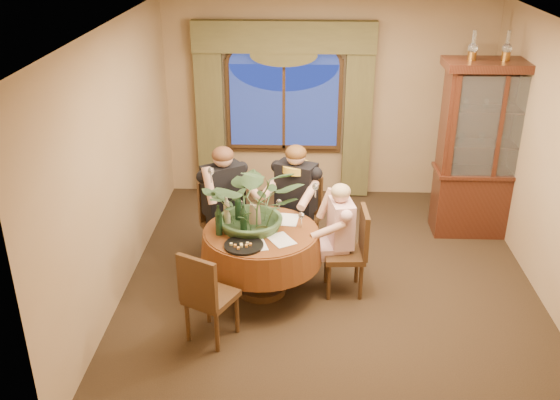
{
  "coord_description": "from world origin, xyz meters",
  "views": [
    {
      "loc": [
        -0.32,
        -5.99,
        3.77
      ],
      "look_at": [
        -0.55,
        -0.22,
        1.1
      ],
      "focal_mm": 40.0,
      "sensor_mm": 36.0,
      "label": 1
    }
  ],
  "objects_px": {
    "dining_table": "(261,261)",
    "olive_bowl": "(263,231)",
    "oil_lamp_right": "(542,46)",
    "wine_bottle_2": "(243,220)",
    "person_back": "(224,205)",
    "person_pink": "(340,236)",
    "stoneware_vase": "(255,214)",
    "centerpiece_plant": "(254,169)",
    "oil_lamp_center": "(507,46)",
    "wine_bottle_1": "(227,211)",
    "oil_lamp_left": "(473,45)",
    "chair_front_left": "(211,294)",
    "chair_right": "(344,252)",
    "chair_back_right": "(298,218)",
    "chair_back": "(224,224)",
    "person_scarf": "(296,202)",
    "wine_bottle_3": "(219,220)",
    "wine_bottle_0": "(238,207)",
    "china_cabinet": "(491,151)"
  },
  "relations": [
    {
      "from": "oil_lamp_left",
      "to": "chair_front_left",
      "type": "xyz_separation_m",
      "value": [
        -2.77,
        -2.33,
        -1.91
      ]
    },
    {
      "from": "chair_front_left",
      "to": "wine_bottle_2",
      "type": "distance_m",
      "value": 0.88
    },
    {
      "from": "oil_lamp_left",
      "to": "stoneware_vase",
      "type": "bearing_deg",
      "value": -149.76
    },
    {
      "from": "person_pink",
      "to": "wine_bottle_1",
      "type": "height_order",
      "value": "person_pink"
    },
    {
      "from": "chair_front_left",
      "to": "centerpiece_plant",
      "type": "distance_m",
      "value": 1.34
    },
    {
      "from": "oil_lamp_left",
      "to": "wine_bottle_0",
      "type": "distance_m",
      "value": 3.27
    },
    {
      "from": "person_back",
      "to": "oil_lamp_center",
      "type": "bearing_deg",
      "value": 159.73
    },
    {
      "from": "person_pink",
      "to": "person_back",
      "type": "height_order",
      "value": "person_back"
    },
    {
      "from": "wine_bottle_1",
      "to": "wine_bottle_3",
      "type": "bearing_deg",
      "value": -106.54
    },
    {
      "from": "person_pink",
      "to": "stoneware_vase",
      "type": "height_order",
      "value": "person_pink"
    },
    {
      "from": "person_pink",
      "to": "chair_back",
      "type": "bearing_deg",
      "value": 58.65
    },
    {
      "from": "oil_lamp_left",
      "to": "centerpiece_plant",
      "type": "relative_size",
      "value": 0.3
    },
    {
      "from": "chair_back_right",
      "to": "chair_back",
      "type": "xyz_separation_m",
      "value": [
        -0.86,
        -0.17,
        0.0
      ]
    },
    {
      "from": "person_back",
      "to": "centerpiece_plant",
      "type": "relative_size",
      "value": 1.24
    },
    {
      "from": "dining_table",
      "to": "oil_lamp_center",
      "type": "xyz_separation_m",
      "value": [
        2.74,
        1.52,
        2.01
      ]
    },
    {
      "from": "person_pink",
      "to": "wine_bottle_0",
      "type": "bearing_deg",
      "value": 77.1
    },
    {
      "from": "chair_back",
      "to": "chair_back_right",
      "type": "bearing_deg",
      "value": 155.11
    },
    {
      "from": "dining_table",
      "to": "olive_bowl",
      "type": "distance_m",
      "value": 0.41
    },
    {
      "from": "person_pink",
      "to": "wine_bottle_0",
      "type": "height_order",
      "value": "person_pink"
    },
    {
      "from": "oil_lamp_left",
      "to": "person_scarf",
      "type": "distance_m",
      "value": 2.71
    },
    {
      "from": "dining_table",
      "to": "chair_back",
      "type": "relative_size",
      "value": 1.35
    },
    {
      "from": "person_back",
      "to": "oil_lamp_right",
      "type": "bearing_deg",
      "value": 158.22
    },
    {
      "from": "oil_lamp_right",
      "to": "wine_bottle_2",
      "type": "distance_m",
      "value": 3.95
    },
    {
      "from": "oil_lamp_right",
      "to": "person_pink",
      "type": "distance_m",
      "value": 3.19
    },
    {
      "from": "dining_table",
      "to": "chair_back_right",
      "type": "relative_size",
      "value": 1.35
    },
    {
      "from": "chair_right",
      "to": "stoneware_vase",
      "type": "distance_m",
      "value": 1.03
    },
    {
      "from": "chair_back",
      "to": "person_pink",
      "type": "height_order",
      "value": "person_pink"
    },
    {
      "from": "centerpiece_plant",
      "to": "person_back",
      "type": "bearing_deg",
      "value": 124.87
    },
    {
      "from": "wine_bottle_0",
      "to": "person_scarf",
      "type": "bearing_deg",
      "value": 44.38
    },
    {
      "from": "chair_right",
      "to": "wine_bottle_3",
      "type": "distance_m",
      "value": 1.39
    },
    {
      "from": "chair_right",
      "to": "chair_back_right",
      "type": "distance_m",
      "value": 0.93
    },
    {
      "from": "stoneware_vase",
      "to": "wine_bottle_1",
      "type": "height_order",
      "value": "wine_bottle_1"
    },
    {
      "from": "chair_right",
      "to": "stoneware_vase",
      "type": "relative_size",
      "value": 3.76
    },
    {
      "from": "dining_table",
      "to": "person_back",
      "type": "height_order",
      "value": "person_back"
    },
    {
      "from": "wine_bottle_3",
      "to": "chair_front_left",
      "type": "bearing_deg",
      "value": -89.8
    },
    {
      "from": "oil_lamp_right",
      "to": "person_pink",
      "type": "bearing_deg",
      "value": -149.2
    },
    {
      "from": "oil_lamp_right",
      "to": "wine_bottle_1",
      "type": "bearing_deg",
      "value": -157.77
    },
    {
      "from": "stoneware_vase",
      "to": "centerpiece_plant",
      "type": "xyz_separation_m",
      "value": [
        0.0,
        -0.01,
        0.52
      ]
    },
    {
      "from": "oil_lamp_center",
      "to": "stoneware_vase",
      "type": "distance_m",
      "value": 3.49
    },
    {
      "from": "dining_table",
      "to": "wine_bottle_1",
      "type": "relative_size",
      "value": 3.93
    },
    {
      "from": "chair_back_right",
      "to": "person_back",
      "type": "height_order",
      "value": "person_back"
    },
    {
      "from": "oil_lamp_center",
      "to": "chair_front_left",
      "type": "relative_size",
      "value": 0.35
    },
    {
      "from": "oil_lamp_center",
      "to": "person_back",
      "type": "relative_size",
      "value": 0.24
    },
    {
      "from": "person_scarf",
      "to": "wine_bottle_2",
      "type": "height_order",
      "value": "person_scarf"
    },
    {
      "from": "dining_table",
      "to": "olive_bowl",
      "type": "relative_size",
      "value": 8.21
    },
    {
      "from": "oil_lamp_left",
      "to": "olive_bowl",
      "type": "distance_m",
      "value": 3.25
    },
    {
      "from": "person_back",
      "to": "wine_bottle_3",
      "type": "relative_size",
      "value": 4.33
    },
    {
      "from": "china_cabinet",
      "to": "olive_bowl",
      "type": "distance_m",
      "value": 3.16
    },
    {
      "from": "chair_back_right",
      "to": "chair_front_left",
      "type": "height_order",
      "value": "same"
    },
    {
      "from": "oil_lamp_left",
      "to": "wine_bottle_1",
      "type": "height_order",
      "value": "oil_lamp_left"
    }
  ]
}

